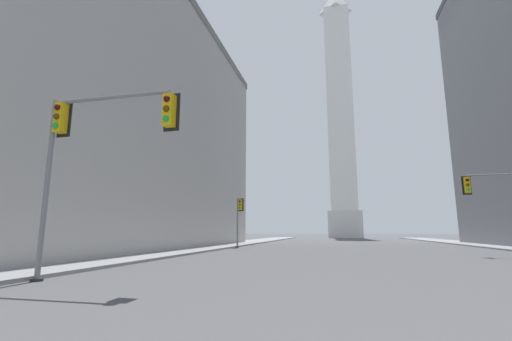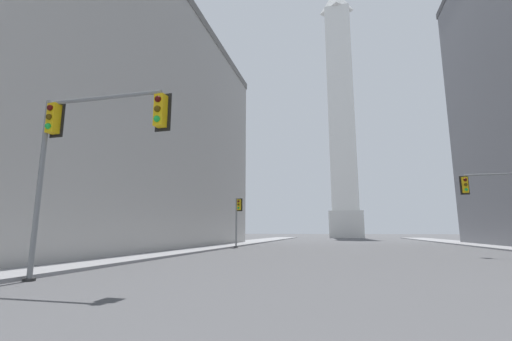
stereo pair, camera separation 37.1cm
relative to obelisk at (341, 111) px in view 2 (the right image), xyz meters
name	(u,v)px [view 2 (the right image)]	position (x,y,z in m)	size (l,w,h in m)	color
sidewalk_left	(208,247)	(-14.55, -57.12, -33.24)	(5.00, 107.10, 0.15)	gray
building_left	(83,118)	(-24.57, -64.13, -21.15)	(19.63, 45.11, 24.32)	#B2AFAA
obelisk	(341,111)	(0.00, 0.00, 0.00)	(8.26, 8.26, 69.82)	silver
traffic_light_near_left	(82,138)	(-10.17, -80.33, -28.44)	(5.08, 0.51, 6.39)	slate
traffic_light_mid_left	(238,215)	(-11.74, -56.06, -29.98)	(0.79, 0.52, 5.05)	slate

